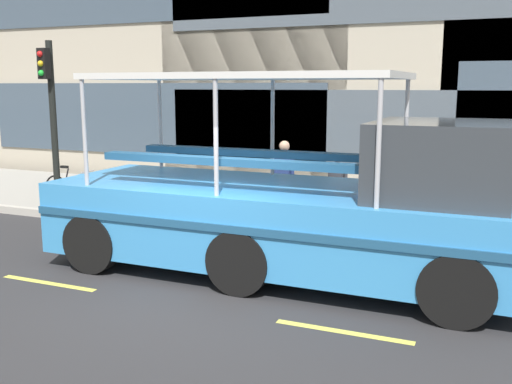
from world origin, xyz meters
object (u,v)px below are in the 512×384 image
(pedestrian_mid_right, at_px, (284,171))
(pedestrian_mid_left, at_px, (338,181))
(traffic_light_pole, at_px, (51,107))
(duck_tour_boat, at_px, (312,211))
(leaned_bicycle, at_px, (73,189))

(pedestrian_mid_right, bearing_deg, pedestrian_mid_left, -9.82)
(pedestrian_mid_left, bearing_deg, traffic_light_pole, -173.67)
(duck_tour_boat, bearing_deg, pedestrian_mid_right, 117.04)
(leaned_bicycle, bearing_deg, pedestrian_mid_right, 8.78)
(pedestrian_mid_left, distance_m, pedestrian_mid_right, 1.32)
(leaned_bicycle, bearing_deg, pedestrian_mid_left, 5.15)
(leaned_bicycle, height_order, pedestrian_mid_left, pedestrian_mid_left)
(duck_tour_boat, bearing_deg, pedestrian_mid_left, 97.66)
(leaned_bicycle, xyz_separation_m, pedestrian_mid_right, (5.30, 0.82, 0.66))
(leaned_bicycle, height_order, pedestrian_mid_right, pedestrian_mid_right)
(leaned_bicycle, distance_m, pedestrian_mid_left, 6.64)
(traffic_light_pole, relative_size, duck_tour_boat, 0.41)
(traffic_light_pole, height_order, pedestrian_mid_left, traffic_light_pole)
(leaned_bicycle, distance_m, pedestrian_mid_right, 5.40)
(pedestrian_mid_right, bearing_deg, traffic_light_pole, -170.03)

